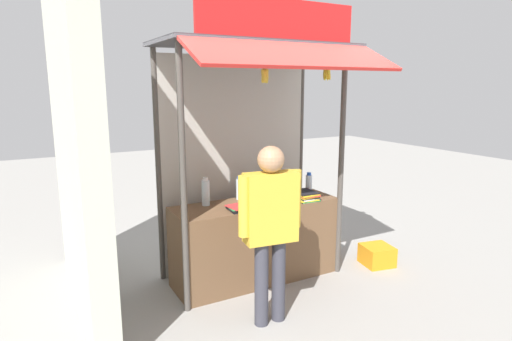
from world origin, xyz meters
TOP-DOWN VIEW (x-y plane):
  - ground_plane at (0.00, 0.00)m, footprint 20.00×20.00m
  - stall_counter at (0.00, 0.00)m, footprint 1.80×0.58m
  - stall_structure at (0.00, 0.15)m, footprint 2.00×1.52m
  - water_bottle_mid_right at (0.69, 0.00)m, footprint 0.07×0.07m
  - water_bottle_far_left at (-0.51, 0.16)m, footprint 0.08×0.08m
  - water_bottle_back_left at (0.23, 0.05)m, footprint 0.07×0.07m
  - water_bottle_back_right at (-0.09, 0.21)m, footprint 0.07×0.07m
  - water_bottle_mid_left at (0.43, 0.21)m, footprint 0.07×0.07m
  - magazine_stack_left at (0.53, -0.15)m, footprint 0.26×0.30m
  - magazine_stack_front_right at (-0.30, -0.17)m, footprint 0.21×0.25m
  - magazine_stack_front_left at (0.06, -0.05)m, footprint 0.22×0.30m
  - banana_bunch_leftmost at (0.59, -0.39)m, footprint 0.09×0.09m
  - banana_bunch_inner_left at (-0.12, -0.39)m, footprint 0.09×0.09m
  - vendor_person at (-0.32, -0.84)m, footprint 0.61×0.25m
  - plastic_crate at (1.43, -0.37)m, footprint 0.39×0.39m
  - neighbour_wall at (-1.71, 0.30)m, footprint 0.20×2.40m

SIDE VIEW (x-z plane):
  - ground_plane at x=0.00m, z-range 0.00..0.00m
  - plastic_crate at x=1.43m, z-range 0.00..0.23m
  - stall_counter at x=0.00m, z-range 0.00..0.86m
  - magazine_stack_front_right at x=-0.30m, z-range 0.86..0.91m
  - magazine_stack_front_left at x=0.06m, z-range 0.86..0.95m
  - magazine_stack_left at x=0.53m, z-range 0.86..0.96m
  - vendor_person at x=-0.32m, z-range 0.16..1.77m
  - water_bottle_mid_left at x=0.43m, z-range 0.86..1.09m
  - water_bottle_back_right at x=-0.09m, z-range 0.86..1.11m
  - water_bottle_back_left at x=0.23m, z-range 0.86..1.12m
  - water_bottle_mid_right at x=0.69m, z-range 0.86..1.12m
  - water_bottle_far_left at x=-0.51m, z-range 0.86..1.15m
  - neighbour_wall at x=-1.71m, z-range 0.00..3.17m
  - stall_structure at x=0.00m, z-range 0.29..3.14m
  - banana_bunch_inner_left at x=-0.12m, z-range 2.05..2.31m
  - banana_bunch_leftmost at x=0.59m, z-range 2.10..2.33m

